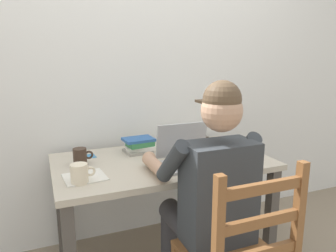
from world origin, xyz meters
TOP-DOWN VIEW (x-y plane):
  - back_wall at (0.00, 0.46)m, footprint 6.00×0.04m
  - desk at (0.00, 0.00)m, footprint 1.31×0.76m
  - seated_person at (0.07, -0.46)m, footprint 0.50×0.60m
  - laptop at (0.12, -0.13)m, footprint 0.33×0.28m
  - computer_mouse at (0.41, -0.21)m, footprint 0.06×0.10m
  - coffee_mug_white at (-0.52, -0.21)m, footprint 0.13×0.09m
  - coffee_mug_dark at (-0.48, 0.08)m, footprint 0.12×0.08m
  - coffee_mug_spare at (0.35, 0.14)m, footprint 0.12×0.08m
  - book_stack_main at (-0.09, 0.19)m, footprint 0.21×0.17m
  - paper_pile_near_laptop at (-0.49, -0.14)m, footprint 0.23×0.21m
  - paper_pile_back_corner at (0.29, -0.23)m, footprint 0.23×0.23m
  - landscape_photo_print at (-0.44, 0.22)m, footprint 0.14×0.10m

SIDE VIEW (x-z plane):
  - desk at x=0.00m, z-range 0.26..0.96m
  - seated_person at x=0.07m, z-range 0.06..1.29m
  - landscape_photo_print at x=-0.44m, z-range 0.70..0.70m
  - paper_pile_near_laptop at x=-0.49m, z-range 0.70..0.71m
  - paper_pile_back_corner at x=0.29m, z-range 0.70..0.71m
  - computer_mouse at x=0.41m, z-range 0.70..0.74m
  - coffee_mug_spare at x=0.35m, z-range 0.70..0.79m
  - book_stack_main at x=-0.09m, z-range 0.70..0.80m
  - coffee_mug_dark at x=-0.48m, z-range 0.70..0.80m
  - coffee_mug_white at x=-0.52m, z-range 0.70..0.80m
  - laptop at x=0.12m, z-range 0.64..0.87m
  - back_wall at x=0.00m, z-range 0.00..2.60m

